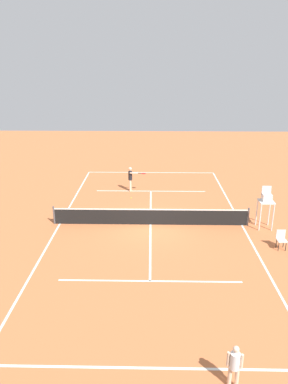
{
  "coord_description": "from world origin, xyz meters",
  "views": [
    {
      "loc": [
        -0.02,
        19.28,
        8.84
      ],
      "look_at": [
        0.44,
        -3.32,
        0.8
      ],
      "focal_mm": 34.41,
      "sensor_mm": 36.0,
      "label": 1
    }
  ],
  "objects_px": {
    "ball_person": "(235,364)",
    "courtside_chair_near": "(281,239)",
    "tennis_ball": "(131,198)",
    "player_serving": "(131,177)",
    "umpire_chair": "(266,201)"
  },
  "relations": [
    {
      "from": "ball_person",
      "to": "umpire_chair",
      "type": "bearing_deg",
      "value": 82.42
    },
    {
      "from": "tennis_ball",
      "to": "ball_person",
      "type": "height_order",
      "value": "ball_person"
    },
    {
      "from": "umpire_chair",
      "to": "courtside_chair_near",
      "type": "height_order",
      "value": "umpire_chair"
    },
    {
      "from": "umpire_chair",
      "to": "player_serving",
      "type": "bearing_deg",
      "value": -37.9
    },
    {
      "from": "tennis_ball",
      "to": "courtside_chair_near",
      "type": "height_order",
      "value": "courtside_chair_near"
    },
    {
      "from": "player_serving",
      "to": "umpire_chair",
      "type": "distance_m",
      "value": 9.89
    },
    {
      "from": "ball_person",
      "to": "courtside_chair_near",
      "type": "height_order",
      "value": "ball_person"
    },
    {
      "from": "tennis_ball",
      "to": "player_serving",
      "type": "bearing_deg",
      "value": -87.13
    },
    {
      "from": "tennis_ball",
      "to": "umpire_chair",
      "type": "xyz_separation_m",
      "value": [
        -7.71,
        4.53,
        1.57
      ]
    },
    {
      "from": "player_serving",
      "to": "courtside_chair_near",
      "type": "height_order",
      "value": "player_serving"
    },
    {
      "from": "ball_person",
      "to": "player_serving",
      "type": "bearing_deg",
      "value": 115.24
    },
    {
      "from": "umpire_chair",
      "to": "ball_person",
      "type": "xyz_separation_m",
      "value": [
        3.96,
        10.84,
        -0.8
      ]
    },
    {
      "from": "umpire_chair",
      "to": "courtside_chair_near",
      "type": "bearing_deg",
      "value": 93.48
    },
    {
      "from": "tennis_ball",
      "to": "courtside_chair_near",
      "type": "xyz_separation_m",
      "value": [
        -7.86,
        6.97,
        0.5
      ]
    },
    {
      "from": "umpire_chair",
      "to": "courtside_chair_near",
      "type": "xyz_separation_m",
      "value": [
        -0.15,
        2.44,
        -1.07
      ]
    }
  ]
}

